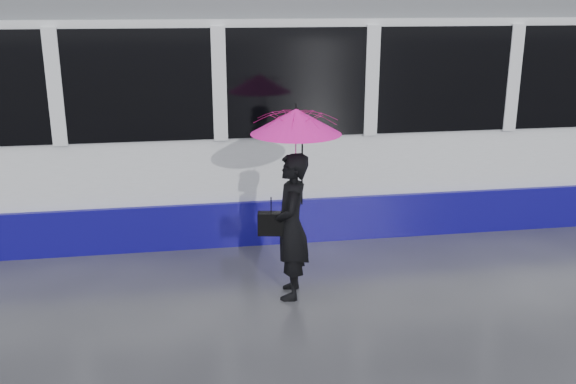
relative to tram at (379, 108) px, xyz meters
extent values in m
plane|color=#2A2A2F|center=(-2.52, -2.50, -1.64)|extent=(90.00, 90.00, 0.00)
cube|color=#3F3D38|center=(-2.52, -0.72, -1.63)|extent=(34.00, 0.07, 0.02)
cube|color=#3F3D38|center=(-2.52, 0.72, -1.63)|extent=(34.00, 0.07, 0.02)
cube|color=white|center=(0.00, 0.00, -0.11)|extent=(24.00, 2.40, 2.95)
cube|color=#100A76|center=(0.00, 0.00, -1.33)|extent=(24.00, 2.56, 0.62)
cube|color=black|center=(0.00, 0.00, 0.56)|extent=(23.00, 2.48, 1.40)
cube|color=slate|center=(0.00, 0.00, 1.54)|extent=(23.60, 2.20, 0.35)
imported|color=black|center=(-1.85, -2.85, -0.81)|extent=(0.50, 0.67, 1.66)
imported|color=#E6138D|center=(-1.80, -2.85, 0.11)|extent=(1.05, 1.07, 0.83)
cone|color=#E6138D|center=(-1.80, -2.85, 0.37)|extent=(1.13, 1.13, 0.27)
cylinder|color=black|center=(-1.80, -2.85, 0.52)|extent=(0.01, 0.01, 0.06)
cylinder|color=black|center=(-1.72, -2.82, -0.20)|extent=(0.02, 0.02, 0.73)
cube|color=black|center=(-2.07, -2.83, -0.77)|extent=(0.31, 0.18, 0.26)
cylinder|color=black|center=(-2.07, -2.83, -0.55)|extent=(0.01, 0.01, 0.18)
camera|label=1|loc=(-2.96, -9.43, 1.62)|focal=40.00mm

